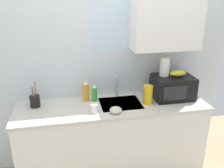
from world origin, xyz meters
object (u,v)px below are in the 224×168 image
dish_soap_bottle_green (94,93)px  utensil_crock (35,101)px  cereal_canister (148,95)px  paper_towel_roll (165,67)px  banana_bunch (178,73)px  dish_soap_bottle_orange (86,92)px  mug_white (94,108)px  microwave (173,87)px  small_bowl (116,110)px

dish_soap_bottle_green → utensil_crock: utensil_crock is taller
dish_soap_bottle_green → cereal_canister: bearing=-18.5°
cereal_canister → utensil_crock: bearing=172.2°
paper_towel_roll → utensil_crock: (-1.48, 0.02, -0.31)m
dish_soap_bottle_green → cereal_canister: size_ratio=0.93×
banana_bunch → dish_soap_bottle_orange: size_ratio=0.81×
banana_bunch → dish_soap_bottle_orange: 1.09m
banana_bunch → cereal_canister: (-0.39, -0.10, -0.20)m
paper_towel_roll → dish_soap_bottle_orange: paper_towel_roll is taller
dish_soap_bottle_orange → mug_white: 0.32m
dish_soap_bottle_orange → cereal_canister: 0.71m
microwave → banana_bunch: 0.18m
dish_soap_bottle_orange → dish_soap_bottle_green: bearing=-12.5°
microwave → dish_soap_bottle_green: bearing=174.1°
banana_bunch → utensil_crock: banana_bunch is taller
dish_soap_bottle_green → small_bowl: size_ratio=1.56×
paper_towel_roll → microwave: bearing=-27.4°
dish_soap_bottle_green → banana_bunch: bearing=-5.5°
utensil_crock → small_bowl: (0.84, -0.32, -0.04)m
mug_white → cereal_canister: bearing=8.3°
microwave → mug_white: (-0.96, -0.19, -0.09)m
banana_bunch → dish_soap_bottle_green: size_ratio=0.99×
utensil_crock → cereal_canister: bearing=-7.8°
cereal_canister → mug_white: 0.63m
cereal_canister → mug_white: (-0.62, -0.09, -0.06)m
paper_towel_roll → cereal_canister: 0.39m
banana_bunch → dish_soap_bottle_orange: banana_bunch is taller
cereal_canister → utensil_crock: 1.25m
cereal_canister → utensil_crock: size_ratio=0.76×
paper_towel_roll → dish_soap_bottle_orange: 0.95m
cereal_canister → microwave: bearing=16.2°
mug_white → utensil_crock: bearing=157.4°
banana_bunch → cereal_canister: banana_bunch is taller
utensil_crock → mug_white: bearing=-22.6°
cereal_canister → banana_bunch: bearing=14.4°
small_bowl → dish_soap_bottle_green: bearing=117.7°
cereal_canister → mug_white: cereal_canister is taller
utensil_crock → dish_soap_bottle_green: bearing=2.0°
banana_bunch → small_bowl: size_ratio=1.54×
microwave → cereal_canister: bearing=-163.8°
cereal_canister → dish_soap_bottle_green: bearing=161.5°
paper_towel_roll → mug_white: paper_towel_roll is taller
cereal_canister → dish_soap_bottle_orange: bearing=162.4°
microwave → paper_towel_roll: size_ratio=2.09×
cereal_canister → small_bowl: 0.43m
banana_bunch → small_bowl: 0.87m
cereal_canister → utensil_crock: utensil_crock is taller
paper_towel_roll → dish_soap_bottle_green: paper_towel_roll is taller
microwave → dish_soap_bottle_orange: size_ratio=1.87×
dish_soap_bottle_orange → small_bowl: dish_soap_bottle_orange is taller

